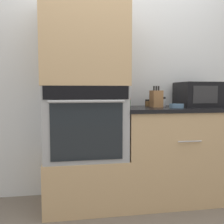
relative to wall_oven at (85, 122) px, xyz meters
name	(u,v)px	position (x,y,z in m)	size (l,w,h in m)	color
ground_plane	(131,216)	(0.38, -0.30, -0.80)	(12.00, 12.00, 0.00)	#6B6056
wall_back	(117,76)	(0.38, 0.33, 0.45)	(8.00, 0.05, 2.50)	silver
oven_cabinet_base	(85,180)	(0.00, 0.00, -0.57)	(0.76, 0.60, 0.47)	tan
wall_oven	(85,122)	(0.00, 0.00, 0.00)	(0.73, 0.64, 0.66)	#9EA0A5
oven_cabinet_upper	(84,41)	(0.00, 0.00, 0.74)	(0.76, 0.60, 0.83)	tan
counter_unit	(175,153)	(0.91, 0.00, -0.34)	(1.08, 0.63, 0.93)	tan
microwave	(198,94)	(1.18, 0.08, 0.25)	(0.41, 0.38, 0.25)	black
knife_block	(156,99)	(0.71, 0.04, 0.21)	(0.10, 0.14, 0.21)	olive
bowl	(177,106)	(0.87, -0.09, 0.15)	(0.14, 0.14, 0.04)	#517599
condiment_jar_near	(128,102)	(0.47, 0.20, 0.17)	(0.05, 0.05, 0.09)	#427047
condiment_jar_mid	(147,103)	(0.68, 0.21, 0.16)	(0.05, 0.05, 0.07)	brown
condiment_jar_far	(164,102)	(0.82, 0.11, 0.18)	(0.04, 0.04, 0.10)	silver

